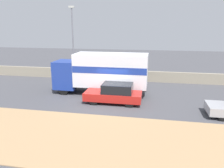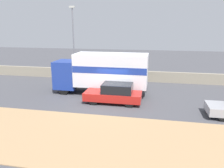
# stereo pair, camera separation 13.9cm
# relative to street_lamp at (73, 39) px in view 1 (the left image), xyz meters

# --- Properties ---
(ground_plane) EXTENTS (80.00, 80.00, 0.00)m
(ground_plane) POSITION_rel_street_lamp_xyz_m (5.51, -7.32, -4.50)
(ground_plane) COLOR #47474C
(dirt_shoulder_foreground) EXTENTS (60.00, 6.07, 0.04)m
(dirt_shoulder_foreground) POSITION_rel_street_lamp_xyz_m (5.51, -12.73, -4.48)
(dirt_shoulder_foreground) COLOR tan
(dirt_shoulder_foreground) RESTS_ON ground_plane
(stone_wall_backdrop) EXTENTS (60.00, 0.35, 1.13)m
(stone_wall_backdrop) POSITION_rel_street_lamp_xyz_m (5.51, 0.36, -3.93)
(stone_wall_backdrop) COLOR gray
(stone_wall_backdrop) RESTS_ON ground_plane
(street_lamp) EXTENTS (0.56, 0.28, 7.87)m
(street_lamp) POSITION_rel_street_lamp_xyz_m (0.00, 0.00, 0.00)
(street_lamp) COLOR slate
(street_lamp) RESTS_ON ground_plane
(box_truck) EXTENTS (8.13, 2.40, 3.56)m
(box_truck) POSITION_rel_street_lamp_xyz_m (4.48, -4.84, -2.48)
(box_truck) COLOR navy
(box_truck) RESTS_ON ground_plane
(car_hatchback) EXTENTS (4.41, 1.75, 1.56)m
(car_hatchback) POSITION_rel_street_lamp_xyz_m (5.85, -7.04, -3.73)
(car_hatchback) COLOR #B21E19
(car_hatchback) RESTS_ON ground_plane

